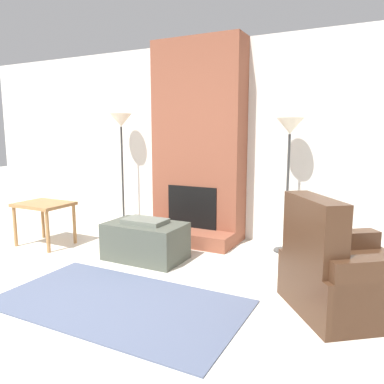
{
  "coord_description": "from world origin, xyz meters",
  "views": [
    {
      "loc": [
        2.18,
        -1.65,
        1.42
      ],
      "look_at": [
        0.0,
        2.64,
        0.65
      ],
      "focal_mm": 35.0,
      "sensor_mm": 36.0,
      "label": 1
    }
  ],
  "objects_px": {
    "floor_lamp_right": "(289,139)",
    "floor_lamp_left": "(121,131)",
    "armchair": "(345,277)",
    "ottoman": "(145,240)",
    "side_table": "(44,209)"
  },
  "relations": [
    {
      "from": "floor_lamp_right",
      "to": "floor_lamp_left",
      "type": "bearing_deg",
      "value": -180.0
    },
    {
      "from": "armchair",
      "to": "floor_lamp_left",
      "type": "xyz_separation_m",
      "value": [
        -3.17,
        1.31,
        1.16
      ]
    },
    {
      "from": "armchair",
      "to": "floor_lamp_right",
      "type": "bearing_deg",
      "value": -6.41
    },
    {
      "from": "floor_lamp_left",
      "to": "ottoman",
      "type": "bearing_deg",
      "value": -43.24
    },
    {
      "from": "ottoman",
      "to": "armchair",
      "type": "relative_size",
      "value": 0.7
    },
    {
      "from": "armchair",
      "to": "floor_lamp_right",
      "type": "distance_m",
      "value": 1.86
    },
    {
      "from": "ottoman",
      "to": "floor_lamp_right",
      "type": "height_order",
      "value": "floor_lamp_right"
    },
    {
      "from": "side_table",
      "to": "floor_lamp_right",
      "type": "xyz_separation_m",
      "value": [
        2.79,
        1.11,
        0.89
      ]
    },
    {
      "from": "floor_lamp_left",
      "to": "side_table",
      "type": "bearing_deg",
      "value": -109.36
    },
    {
      "from": "armchair",
      "to": "floor_lamp_left",
      "type": "bearing_deg",
      "value": 30.72
    },
    {
      "from": "ottoman",
      "to": "armchair",
      "type": "bearing_deg",
      "value": -8.65
    },
    {
      "from": "armchair",
      "to": "side_table",
      "type": "distance_m",
      "value": 3.57
    },
    {
      "from": "side_table",
      "to": "floor_lamp_right",
      "type": "relative_size",
      "value": 0.41
    },
    {
      "from": "side_table",
      "to": "armchair",
      "type": "bearing_deg",
      "value": -3.24
    },
    {
      "from": "ottoman",
      "to": "side_table",
      "type": "height_order",
      "value": "side_table"
    }
  ]
}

